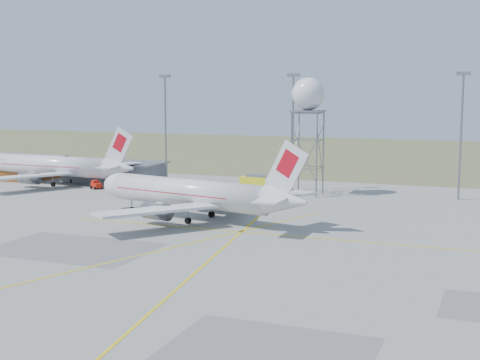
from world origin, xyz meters
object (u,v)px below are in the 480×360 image
at_px(airliner_main, 192,194).
at_px(airliner_far, 56,166).
at_px(fire_truck, 267,185).
at_px(baggage_tug, 96,186).
at_px(radar_tower, 308,130).

height_order(airliner_main, airliner_far, airliner_main).
distance_m(fire_truck, baggage_tug, 31.12).
bearing_deg(airliner_main, airliner_far, -17.64).
bearing_deg(radar_tower, airliner_main, -107.92).
distance_m(airliner_far, baggage_tug, 10.87).
relative_size(fire_truck, baggage_tug, 3.73).
bearing_deg(airliner_main, fire_truck, -83.10).
distance_m(airliner_far, radar_tower, 48.26).
relative_size(airliner_main, baggage_tug, 14.47).
bearing_deg(radar_tower, airliner_far, -174.20).
xyz_separation_m(airliner_main, fire_truck, (2.21, 24.84, -1.89)).
xyz_separation_m(radar_tower, fire_truck, (-6.46, -2.01, -9.41)).
xyz_separation_m(airliner_main, radar_tower, (8.68, 26.85, 7.52)).
relative_size(radar_tower, baggage_tug, 8.46).
xyz_separation_m(radar_tower, baggage_tug, (-37.15, -7.06, -10.47)).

